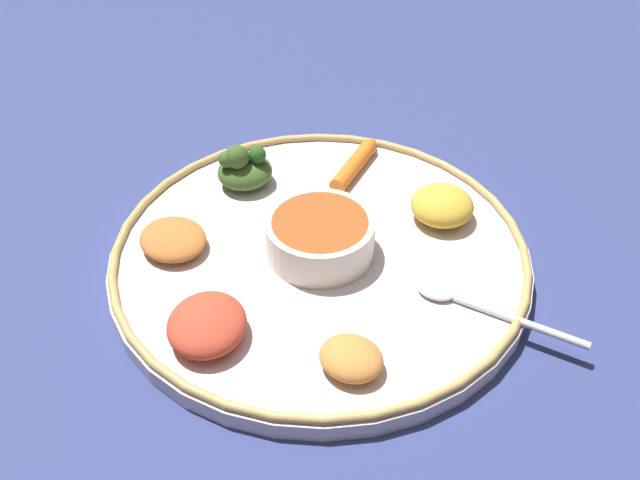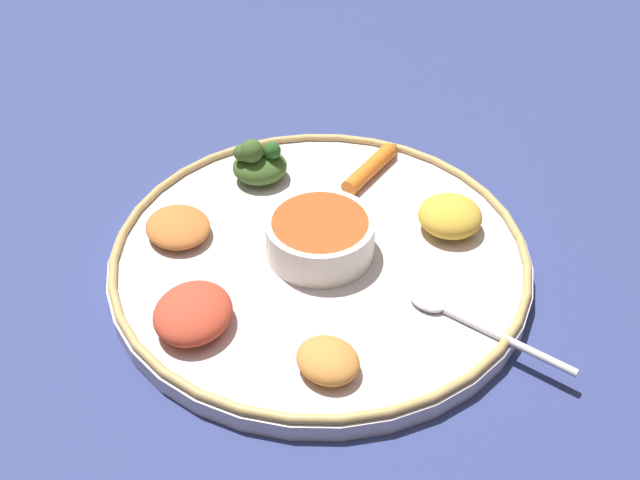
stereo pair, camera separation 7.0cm
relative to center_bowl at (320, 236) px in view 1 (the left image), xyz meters
name	(u,v)px [view 1 (the left image)]	position (x,y,z in m)	size (l,w,h in m)	color
ground_plane	(320,265)	(0.00, 0.00, -0.04)	(2.40, 2.40, 0.00)	navy
platter	(320,259)	(0.00, 0.00, -0.03)	(0.39, 0.39, 0.02)	silver
platter_rim	(320,250)	(0.00, 0.00, -0.02)	(0.39, 0.39, 0.01)	tan
center_bowl	(320,236)	(0.00, 0.00, 0.00)	(0.10, 0.10, 0.04)	silver
spoon	(472,304)	(-0.02, -0.15, -0.02)	(0.03, 0.15, 0.01)	silver
greens_pile	(243,168)	(0.07, 0.11, 0.00)	(0.08, 0.08, 0.05)	#385623
carrot_near_spoon	(356,163)	(0.14, 0.01, -0.01)	(0.10, 0.02, 0.02)	orange
mound_chickpea	(173,239)	(-0.04, 0.13, -0.01)	(0.07, 0.06, 0.02)	#B2662D
mound_berbere_red	(207,325)	(-0.13, 0.05, -0.01)	(0.07, 0.07, 0.03)	#B73D28
mound_lentil_yellow	(442,205)	(0.09, -0.09, 0.00)	(0.06, 0.06, 0.03)	gold
mound_squash	(351,358)	(-0.12, -0.07, -0.01)	(0.05, 0.05, 0.02)	#C67A38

